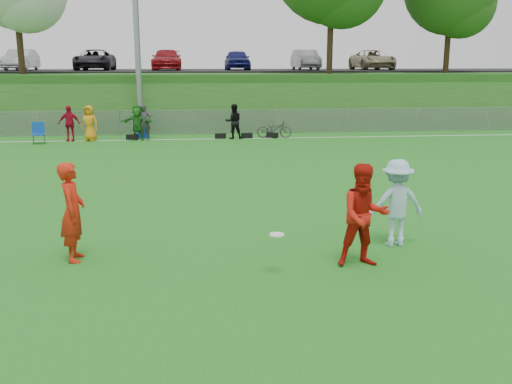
{
  "coord_description": "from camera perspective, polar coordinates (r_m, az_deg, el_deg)",
  "views": [
    {
      "loc": [
        -0.19,
        -9.95,
        3.75
      ],
      "look_at": [
        0.95,
        0.5,
        1.33
      ],
      "focal_mm": 40.0,
      "sensor_mm": 36.0,
      "label": 1
    }
  ],
  "objects": [
    {
      "name": "parking_lot",
      "position": [
        42.95,
        -6.08,
        11.98
      ],
      "size": [
        120.0,
        12.0,
        0.1
      ],
      "primitive_type": "cube",
      "color": "black",
      "rests_on": "berm"
    },
    {
      "name": "bicycle",
      "position": [
        28.54,
        1.85,
        6.34
      ],
      "size": [
        1.79,
        0.83,
        0.9
      ],
      "primitive_type": "imported",
      "rotation": [
        0.0,
        0.0,
        1.44
      ],
      "color": "#2C2B2E",
      "rests_on": "ground"
    },
    {
      "name": "player_blue",
      "position": [
        12.04,
        13.85,
        -1.07
      ],
      "size": [
        1.19,
        0.71,
        1.81
      ],
      "primitive_type": "imported",
      "rotation": [
        0.0,
        0.0,
        3.17
      ],
      "color": "#A2CBE0",
      "rests_on": "ground"
    },
    {
      "name": "spectator_row",
      "position": [
        28.22,
        -11.59,
        6.82
      ],
      "size": [
        8.79,
        0.77,
        1.69
      ],
      "color": "#B20C27",
      "rests_on": "ground"
    },
    {
      "name": "gear_bags",
      "position": [
        28.3,
        -3.77,
        5.6
      ],
      "size": [
        7.47,
        0.54,
        0.26
      ],
      "color": "black",
      "rests_on": "ground"
    },
    {
      "name": "fence",
      "position": [
        30.11,
        -5.85,
        7.0
      ],
      "size": [
        58.0,
        0.06,
        1.3
      ],
      "color": "gray",
      "rests_on": "ground"
    },
    {
      "name": "light_pole",
      "position": [
        31.02,
        -11.98,
        18.18
      ],
      "size": [
        1.2,
        0.4,
        12.15
      ],
      "color": "gray",
      "rests_on": "ground"
    },
    {
      "name": "car_row",
      "position": [
        41.96,
        -7.74,
        12.96
      ],
      "size": [
        32.04,
        5.18,
        1.44
      ],
      "color": "silver",
      "rests_on": "parking_lot"
    },
    {
      "name": "recycling_bin",
      "position": [
        29.24,
        -11.24,
        6.32
      ],
      "size": [
        0.73,
        0.73,
        0.96
      ],
      "primitive_type": "cylinder",
      "rotation": [
        0.0,
        0.0,
        0.15
      ],
      "color": "#1031B0",
      "rests_on": "ground"
    },
    {
      "name": "player_red_center",
      "position": [
        10.7,
        10.77,
        -2.33
      ],
      "size": [
        0.94,
        0.74,
        1.94
      ],
      "primitive_type": "imported",
      "rotation": [
        0.0,
        0.0,
        0.0
      ],
      "color": "red",
      "rests_on": "ground"
    },
    {
      "name": "ground",
      "position": [
        10.63,
        -4.84,
        -7.72
      ],
      "size": [
        120.0,
        120.0,
        0.0
      ],
      "primitive_type": "plane",
      "color": "#166B19",
      "rests_on": "ground"
    },
    {
      "name": "sideline_far",
      "position": [
        28.2,
        -5.79,
        5.28
      ],
      "size": [
        60.0,
        0.1,
        0.01
      ],
      "primitive_type": "cube",
      "color": "white",
      "rests_on": "ground"
    },
    {
      "name": "player_red_left",
      "position": [
        11.35,
        -17.88,
        -1.91
      ],
      "size": [
        0.49,
        0.72,
        1.91
      ],
      "primitive_type": "imported",
      "rotation": [
        0.0,
        0.0,
        1.61
      ],
      "color": "red",
      "rests_on": "ground"
    },
    {
      "name": "camp_chair",
      "position": [
        28.31,
        -20.89,
        5.12
      ],
      "size": [
        0.67,
        0.68,
        0.99
      ],
      "rotation": [
        0.0,
        0.0,
        0.24
      ],
      "color": "#0F44A7",
      "rests_on": "ground"
    },
    {
      "name": "berm",
      "position": [
        41.01,
        -6.01,
        9.77
      ],
      "size": [
        120.0,
        18.0,
        3.0
      ],
      "primitive_type": "cube",
      "color": "#1A4F16",
      "rests_on": "ground"
    },
    {
      "name": "frisbee",
      "position": [
        10.11,
        2.1,
        -4.28
      ],
      "size": [
        0.27,
        0.27,
        0.02
      ],
      "color": "silver",
      "rests_on": "ground"
    }
  ]
}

